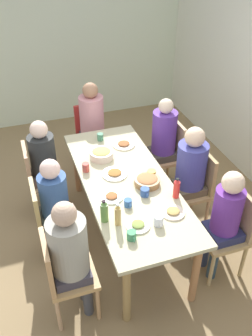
{
  "coord_description": "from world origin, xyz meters",
  "views": [
    {
      "loc": [
        2.75,
        -0.93,
        2.98
      ],
      "look_at": [
        0.0,
        0.0,
        0.92
      ],
      "focal_mm": 39.29,
      "sensor_mm": 36.0,
      "label": 1
    }
  ],
  "objects": [
    {
      "name": "ground_plane",
      "position": [
        0.0,
        0.0,
        0.0
      ],
      "size": [
        7.17,
        7.17,
        0.0
      ],
      "primitive_type": "plane",
      "color": "olive"
    },
    {
      "name": "cup_5",
      "position": [
        0.76,
        -0.21,
        0.81
      ],
      "size": [
        0.12,
        0.08,
        0.08
      ],
      "color": "#408B5B",
      "rests_on": "dining_table"
    },
    {
      "name": "chair_6",
      "position": [
        0.0,
        -0.8,
        0.51
      ],
      "size": [
        0.4,
        0.4,
        0.9
      ],
      "color": "tan",
      "rests_on": "ground_plane"
    },
    {
      "name": "person_5",
      "position": [
        -0.0,
        0.71,
        0.74
      ],
      "size": [
        0.31,
        0.31,
        1.24
      ],
      "color": "brown",
      "rests_on": "ground_plane"
    },
    {
      "name": "bottle_0",
      "position": [
        0.48,
        -0.36,
        0.88
      ],
      "size": [
        0.07,
        0.07,
        0.22
      ],
      "color": "#56823C",
      "rests_on": "dining_table"
    },
    {
      "name": "person_6",
      "position": [
        0.0,
        -0.71,
        0.69
      ],
      "size": [
        0.3,
        0.3,
        1.17
      ],
      "color": "#45473B",
      "rests_on": "ground_plane"
    },
    {
      "name": "chair_2",
      "position": [
        0.71,
        0.8,
        0.51
      ],
      "size": [
        0.4,
        0.4,
        0.9
      ],
      "color": "tan",
      "rests_on": "ground_plane"
    },
    {
      "name": "plate_1",
      "position": [
        -0.63,
        0.19,
        0.79
      ],
      "size": [
        0.25,
        0.25,
        0.04
      ],
      "color": "silver",
      "rests_on": "dining_table"
    },
    {
      "name": "bottle_2",
      "position": [
        0.39,
        0.36,
        0.87
      ],
      "size": [
        0.06,
        0.06,
        0.21
      ],
      "color": "red",
      "rests_on": "dining_table"
    },
    {
      "name": "person_2",
      "position": [
        0.71,
        0.71,
        0.7
      ],
      "size": [
        0.3,
        0.3,
        1.18
      ],
      "color": "#273D4D",
      "rests_on": "ground_plane"
    },
    {
      "name": "plate_0",
      "position": [
        0.59,
        0.24,
        0.79
      ],
      "size": [
        0.21,
        0.21,
        0.04
      ],
      "color": "#EFDCC7",
      "rests_on": "dining_table"
    },
    {
      "name": "bowl_0",
      "position": [
        0.12,
        0.18,
        0.82
      ],
      "size": [
        0.25,
        0.25,
        0.09
      ],
      "color": "olive",
      "rests_on": "dining_table"
    },
    {
      "name": "cup_1",
      "position": [
        0.68,
        0.06,
        0.82
      ],
      "size": [
        0.12,
        0.08,
        0.09
      ],
      "color": "white",
      "rests_on": "dining_table"
    },
    {
      "name": "chair_3",
      "position": [
        0.71,
        -0.8,
        0.51
      ],
      "size": [
        0.4,
        0.4,
        0.9
      ],
      "color": "tan",
      "rests_on": "ground_plane"
    },
    {
      "name": "cup_6",
      "position": [
        0.03,
        0.26,
        0.81
      ],
      "size": [
        0.12,
        0.09,
        0.08
      ],
      "color": "#E6BF4D",
      "rests_on": "dining_table"
    },
    {
      "name": "chair_5",
      "position": [
        0.0,
        0.8,
        0.51
      ],
      "size": [
        0.4,
        0.4,
        0.9
      ],
      "color": "tan",
      "rests_on": "ground_plane"
    },
    {
      "name": "person_1",
      "position": [
        -0.71,
        0.71,
        0.73
      ],
      "size": [
        0.3,
        0.3,
        1.23
      ],
      "color": "#44443B",
      "rests_on": "ground_plane"
    },
    {
      "name": "chair_0",
      "position": [
        -0.71,
        -0.8,
        0.51
      ],
      "size": [
        0.4,
        0.4,
        0.9
      ],
      "color": "tan",
      "rests_on": "ground_plane"
    },
    {
      "name": "person_0",
      "position": [
        -0.71,
        -0.71,
        0.71
      ],
      "size": [
        0.3,
        0.3,
        1.2
      ],
      "color": "brown",
      "rests_on": "ground_plane"
    },
    {
      "name": "person_3",
      "position": [
        0.71,
        -0.71,
        0.74
      ],
      "size": [
        0.31,
        0.31,
        1.25
      ],
      "color": "#454140",
      "rests_on": "ground_plane"
    },
    {
      "name": "wall_left",
      "position": [
        -3.05,
        0.0,
        1.3
      ],
      "size": [
        0.12,
        4.05,
        2.6
      ],
      "primitive_type": "cube",
      "color": "silver",
      "rests_on": "ground_plane"
    },
    {
      "name": "cup_4",
      "position": [
        0.28,
        0.09,
        0.81
      ],
      "size": [
        0.12,
        0.08,
        0.08
      ],
      "color": "#325299",
      "rests_on": "dining_table"
    },
    {
      "name": "plate_2",
      "position": [
        0.64,
        -0.11,
        0.79
      ],
      "size": [
        0.21,
        0.21,
        0.04
      ],
      "color": "white",
      "rests_on": "dining_table"
    },
    {
      "name": "chair_1",
      "position": [
        -0.71,
        0.8,
        0.51
      ],
      "size": [
        0.4,
        0.4,
        0.9
      ],
      "color": "tan",
      "rests_on": "ground_plane"
    },
    {
      "name": "plate_3",
      "position": [
        -0.13,
        -0.08,
        0.79
      ],
      "size": [
        0.26,
        0.26,
        0.04
      ],
      "color": "white",
      "rests_on": "dining_table"
    },
    {
      "name": "cup_3",
      "position": [
        -0.28,
        -0.34,
        0.82
      ],
      "size": [
        0.11,
        0.07,
        0.09
      ],
      "color": "#C35046",
      "rests_on": "dining_table"
    },
    {
      "name": "chair_4",
      "position": [
        -1.44,
        0.0,
        0.51
      ],
      "size": [
        0.4,
        0.4,
        0.9
      ],
      "color": "red",
      "rests_on": "ground_plane"
    },
    {
      "name": "bottle_1",
      "position": [
        0.56,
        -0.26,
        0.88
      ],
      "size": [
        0.05,
        0.05,
        0.22
      ],
      "color": "tan",
      "rests_on": "dining_table"
    },
    {
      "name": "dining_table",
      "position": [
        0.0,
        0.0,
        0.69
      ],
      "size": [
        2.12,
        0.84,
        0.77
      ],
      "color": "#BFB890",
      "rests_on": "ground_plane"
    },
    {
      "name": "plate_4",
      "position": [
        0.21,
        -0.21,
        0.79
      ],
      "size": [
        0.21,
        0.21,
        0.04
      ],
      "color": "white",
      "rests_on": "dining_table"
    },
    {
      "name": "person_4",
      "position": [
        -1.35,
        0.0,
        0.75
      ],
      "size": [
        0.31,
        0.31,
        1.26
      ],
      "color": "#493941",
      "rests_on": "ground_plane"
    },
    {
      "name": "bowl_1",
      "position": [
        -0.46,
        -0.12,
        0.83
      ],
      "size": [
        0.25,
        0.25,
        0.1
      ],
      "color": "beige",
      "rests_on": "dining_table"
    },
    {
      "name": "cup_0",
      "position": [
        -0.82,
        -0.03,
        0.82
      ],
      "size": [
        0.11,
        0.07,
        0.09
      ],
      "color": "#488462",
      "rests_on": "dining_table"
    },
    {
      "name": "cup_2",
      "position": [
        0.37,
        -0.11,
        0.81
      ],
      "size": [
        0.11,
        0.07,
        0.07
      ],
      "color": "#325FA8",
      "rests_on": "dining_table"
    }
  ]
}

